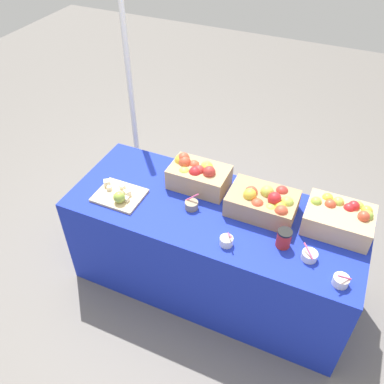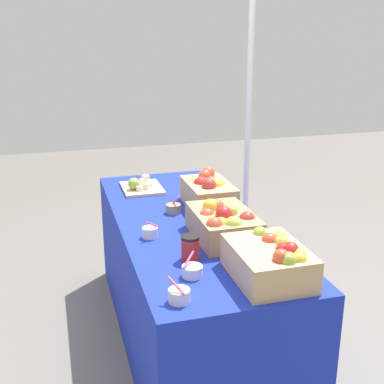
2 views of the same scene
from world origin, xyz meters
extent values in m
plane|color=slate|center=(0.00, 0.00, 0.00)|extent=(10.00, 10.00, 0.00)
cube|color=#192DB7|center=(0.00, 0.00, 0.37)|extent=(1.90, 0.76, 0.74)
cube|color=tan|center=(0.73, 0.14, 0.81)|extent=(0.39, 0.29, 0.14)
sphere|color=#99B742|center=(0.58, 0.17, 0.88)|extent=(0.07, 0.07, 0.07)
sphere|color=#99B742|center=(0.87, 0.16, 0.89)|extent=(0.07, 0.07, 0.07)
sphere|color=gold|center=(0.64, 0.23, 0.87)|extent=(0.07, 0.07, 0.07)
sphere|color=gold|center=(0.87, 0.21, 0.88)|extent=(0.07, 0.07, 0.07)
sphere|color=red|center=(0.79, 0.21, 0.89)|extent=(0.07, 0.07, 0.07)
sphere|color=red|center=(0.77, 0.19, 0.88)|extent=(0.07, 0.07, 0.07)
sphere|color=#B2C64C|center=(0.70, 0.22, 0.88)|extent=(0.07, 0.07, 0.07)
sphere|color=#D14C33|center=(0.66, 0.18, 0.88)|extent=(0.07, 0.07, 0.07)
sphere|color=#99B742|center=(0.82, 0.24, 0.87)|extent=(0.07, 0.07, 0.07)
sphere|color=#D14C33|center=(0.85, 0.14, 0.89)|extent=(0.07, 0.07, 0.07)
cube|color=tan|center=(0.27, 0.10, 0.81)|extent=(0.42, 0.28, 0.13)
sphere|color=#D14C33|center=(0.41, 0.01, 0.87)|extent=(0.08, 0.08, 0.08)
sphere|color=gold|center=(0.39, 0.05, 0.86)|extent=(0.08, 0.08, 0.08)
sphere|color=red|center=(0.35, 0.08, 0.89)|extent=(0.08, 0.08, 0.08)
sphere|color=#B2C64C|center=(0.42, 0.10, 0.87)|extent=(0.08, 0.08, 0.08)
sphere|color=#B2C64C|center=(0.34, 0.02, 0.85)|extent=(0.08, 0.08, 0.08)
sphere|color=#D14C33|center=(0.26, 0.02, 0.86)|extent=(0.08, 0.08, 0.08)
sphere|color=#B2332D|center=(0.37, 0.19, 0.86)|extent=(0.08, 0.08, 0.08)
sphere|color=#99B742|center=(0.28, 0.14, 0.86)|extent=(0.08, 0.08, 0.08)
sphere|color=#B2C64C|center=(0.29, 0.13, 0.88)|extent=(0.08, 0.08, 0.08)
sphere|color=gold|center=(0.20, 0.06, 0.88)|extent=(0.08, 0.08, 0.08)
sphere|color=#D14C33|center=(0.20, 0.09, 0.88)|extent=(0.08, 0.08, 0.08)
cube|color=tan|center=(-0.18, 0.17, 0.81)|extent=(0.39, 0.24, 0.15)
sphere|color=#B2332D|center=(-0.10, 0.15, 0.90)|extent=(0.08, 0.08, 0.08)
sphere|color=#D14C33|center=(-0.29, 0.19, 0.89)|extent=(0.08, 0.08, 0.08)
sphere|color=red|center=(-0.19, 0.13, 0.88)|extent=(0.08, 0.08, 0.08)
sphere|color=gold|center=(-0.33, 0.20, 0.89)|extent=(0.08, 0.08, 0.08)
sphere|color=#B2332D|center=(-0.18, 0.15, 0.88)|extent=(0.08, 0.08, 0.08)
sphere|color=#D14C33|center=(-0.23, 0.21, 0.87)|extent=(0.08, 0.08, 0.08)
sphere|color=#B2C64C|center=(-0.26, 0.11, 0.86)|extent=(0.08, 0.08, 0.08)
sphere|color=#D14C33|center=(-0.31, 0.21, 0.90)|extent=(0.08, 0.08, 0.08)
sphere|color=#B2C64C|center=(-0.15, 0.22, 0.87)|extent=(0.08, 0.08, 0.08)
sphere|color=gold|center=(-0.14, 0.20, 0.88)|extent=(0.08, 0.08, 0.08)
cube|color=#D1B284|center=(-0.61, -0.14, 0.75)|extent=(0.31, 0.25, 0.02)
cube|color=beige|center=(-0.56, -0.13, 0.78)|extent=(0.05, 0.05, 0.04)
cube|color=beige|center=(-0.61, -0.17, 0.77)|extent=(0.05, 0.05, 0.03)
cube|color=beige|center=(-0.70, -0.13, 0.77)|extent=(0.03, 0.03, 0.03)
cube|color=beige|center=(-0.62, -0.08, 0.77)|extent=(0.03, 0.03, 0.03)
cube|color=beige|center=(-0.54, -0.18, 0.77)|extent=(0.03, 0.03, 0.03)
cube|color=beige|center=(-0.74, -0.09, 0.78)|extent=(0.05, 0.05, 0.04)
sphere|color=#99B742|center=(-0.57, -0.20, 0.80)|extent=(0.08, 0.08, 0.08)
cylinder|color=silver|center=(0.82, -0.26, 0.77)|extent=(0.09, 0.09, 0.05)
cylinder|color=#EA598C|center=(0.83, -0.28, 0.82)|extent=(0.08, 0.06, 0.06)
cylinder|color=silver|center=(0.63, -0.16, 0.76)|extent=(0.09, 0.09, 0.05)
cylinder|color=#EA598C|center=(0.62, -0.17, 0.81)|extent=(0.08, 0.07, 0.05)
cylinder|color=silver|center=(0.17, -0.25, 0.77)|extent=(0.08, 0.08, 0.05)
cylinder|color=#EA598C|center=(0.18, -0.24, 0.81)|extent=(0.05, 0.07, 0.05)
cylinder|color=gray|center=(-0.14, -0.05, 0.77)|extent=(0.08, 0.08, 0.05)
cylinder|color=#EA598C|center=(-0.14, -0.03, 0.82)|extent=(0.09, 0.03, 0.07)
cylinder|color=red|center=(0.47, -0.12, 0.79)|extent=(0.08, 0.08, 0.10)
cylinder|color=black|center=(0.47, -0.12, 0.85)|extent=(0.08, 0.08, 0.01)
cylinder|color=white|center=(-1.03, 0.75, 1.09)|extent=(0.04, 0.04, 2.19)
camera|label=1|loc=(0.64, -1.78, 2.54)|focal=38.36mm
camera|label=2|loc=(2.49, -0.68, 1.75)|focal=47.43mm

